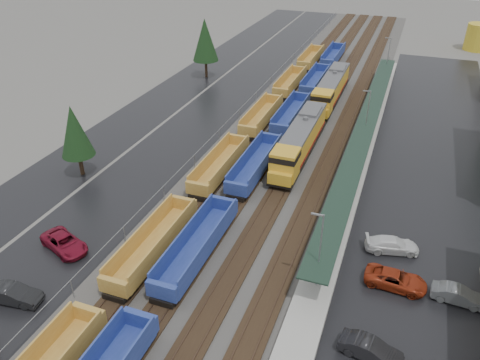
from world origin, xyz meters
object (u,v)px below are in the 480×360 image
object	(u,v)px
locomotive_trail	(331,89)
parked_car_east_c	(392,245)
locomotive_lead	(299,141)
well_string_blue	(256,164)
parked_car_west_c	(64,243)
parked_car_east_b	(396,280)
parked_car_east_e	(458,295)
well_string_yellow	(220,165)
storage_tank	(479,37)
parked_car_west_b	(13,294)
parked_car_east_a	(371,350)

from	to	relation	value
locomotive_trail	parked_car_east_c	size ratio (longest dim) A/B	3.99
locomotive_lead	well_string_blue	xyz separation A→B (m)	(-4.00, -5.84, -1.19)
parked_car_west_c	parked_car_east_b	distance (m)	30.87
locomotive_lead	well_string_blue	bearing A→B (deg)	-124.41
parked_car_east_c	parked_car_east_e	world-z (taller)	parked_car_east_c
well_string_yellow	parked_car_east_c	size ratio (longest dim) A/B	22.31
well_string_blue	locomotive_lead	bearing A→B (deg)	55.59
well_string_blue	storage_tank	bearing A→B (deg)	67.95
parked_car_east_b	parked_car_east_c	distance (m)	4.93
parked_car_east_b	parked_car_east_e	size ratio (longest dim) A/B	1.22
locomotive_trail	parked_car_east_e	distance (m)	45.76
storage_tank	parked_car_east_b	bearing A→B (deg)	-97.41
well_string_blue	parked_car_east_c	xyz separation A→B (m)	(17.15, -9.79, -0.50)
well_string_yellow	parked_car_west_b	bearing A→B (deg)	-106.94
locomotive_trail	well_string_blue	size ratio (longest dim) A/B	0.17
locomotive_lead	storage_tank	size ratio (longest dim) A/B	3.46
well_string_blue	storage_tank	xyz separation A→B (m)	(29.11, 71.88, 1.68)
well_string_blue	parked_car_east_a	bearing A→B (deg)	-54.04
parked_car_west_b	parked_car_east_c	world-z (taller)	parked_car_west_b
parked_car_east_a	parked_car_east_c	xyz separation A→B (m)	(0.42, 13.26, -0.03)
parked_car_east_a	parked_car_east_c	size ratio (longest dim) A/B	0.92
locomotive_lead	storage_tank	distance (m)	70.65
storage_tank	parked_car_east_e	distance (m)	86.92
storage_tank	parked_car_east_a	bearing A→B (deg)	-97.43
parked_car_east_b	parked_car_east_c	xyz separation A→B (m)	(-0.70, 4.88, -0.00)
parked_car_west_b	parked_car_east_b	distance (m)	32.50
locomotive_trail	well_string_yellow	distance (m)	29.65
parked_car_east_b	parked_car_east_e	bearing A→B (deg)	-87.98
parked_car_east_e	locomotive_trail	bearing A→B (deg)	27.71
locomotive_trail	well_string_yellow	size ratio (longest dim) A/B	0.18
well_string_yellow	storage_tank	xyz separation A→B (m)	(33.11, 73.56, 1.69)
parked_car_east_b	parked_car_west_b	bearing A→B (deg)	117.06
locomotive_lead	parked_car_east_b	bearing A→B (deg)	-55.98
well_string_blue	parked_car_east_b	xyz separation A→B (m)	(17.85, -14.67, -0.49)
locomotive_trail	parked_car_east_e	xyz separation A→B (m)	(18.92, -41.64, -1.71)
locomotive_trail	storage_tank	xyz separation A→B (m)	(25.11, 45.04, 0.49)
well_string_yellow	parked_car_west_c	xyz separation A→B (m)	(-8.46, -18.83, -0.46)
parked_car_east_a	parked_car_east_e	size ratio (longest dim) A/B	1.07
well_string_blue	parked_car_east_c	size ratio (longest dim) A/B	23.03
locomotive_trail	well_string_blue	xyz separation A→B (m)	(-4.00, -26.84, -1.19)
well_string_blue	parked_car_west_b	size ratio (longest dim) A/B	24.31
locomotive_trail	parked_car_east_a	bearing A→B (deg)	-75.69
well_string_yellow	parked_car_west_b	xyz separation A→B (m)	(-7.92, -26.01, -0.43)
well_string_blue	parked_car_east_a	size ratio (longest dim) A/B	24.98
well_string_yellow	parked_car_east_e	distance (m)	29.94
locomotive_lead	parked_car_east_e	distance (m)	28.05
well_string_yellow	parked_car_west_c	world-z (taller)	well_string_yellow
parked_car_west_c	locomotive_lead	bearing A→B (deg)	-10.85
parked_car_east_a	locomotive_lead	bearing A→B (deg)	32.84
parked_car_west_c	parked_car_east_a	distance (m)	29.29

